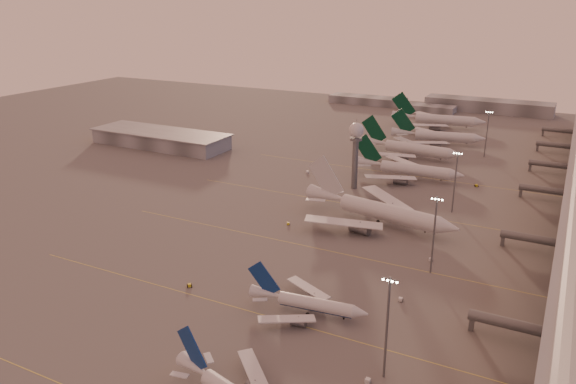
% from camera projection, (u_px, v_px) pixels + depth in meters
% --- Properties ---
extents(ground, '(700.00, 700.00, 0.00)m').
position_uv_depth(ground, '(176.00, 313.00, 150.88)').
color(ground, '#5B5959').
rests_on(ground, ground).
extents(taxiway_markings, '(180.00, 185.25, 0.02)m').
position_uv_depth(taxiway_markings, '(355.00, 255.00, 184.89)').
color(taxiway_markings, gold).
rests_on(taxiway_markings, ground).
extents(hangar, '(82.00, 27.00, 8.50)m').
position_uv_depth(hangar, '(161.00, 138.00, 318.88)').
color(hangar, '#595C60').
rests_on(hangar, ground).
extents(radar_tower, '(6.40, 6.40, 31.10)m').
position_uv_depth(radar_tower, '(356.00, 142.00, 242.52)').
color(radar_tower, slate).
rests_on(radar_tower, ground).
extents(mast_a, '(3.60, 0.56, 25.00)m').
position_uv_depth(mast_a, '(387.00, 324.00, 121.25)').
color(mast_a, slate).
rests_on(mast_a, ground).
extents(mast_b, '(3.60, 0.56, 25.00)m').
position_uv_depth(mast_b, '(434.00, 232.00, 168.70)').
color(mast_b, slate).
rests_on(mast_b, ground).
extents(mast_c, '(3.60, 0.56, 25.00)m').
position_uv_depth(mast_c, '(455.00, 179.00, 217.02)').
color(mast_c, slate).
rests_on(mast_c, ground).
extents(mast_d, '(3.60, 0.56, 25.00)m').
position_uv_depth(mast_d, '(487.00, 132.00, 293.41)').
color(mast_d, slate).
rests_on(mast_d, ground).
extents(distant_horizon, '(165.00, 37.50, 9.00)m').
position_uv_depth(distant_horizon, '(449.00, 105.00, 421.31)').
color(distant_horizon, '#595C60').
rests_on(distant_horizon, ground).
extents(narrowbody_mid, '(33.79, 26.84, 13.21)m').
position_uv_depth(narrowbody_mid, '(307.00, 305.00, 149.92)').
color(narrowbody_mid, silver).
rests_on(narrowbody_mid, ground).
extents(widebody_white, '(62.83, 49.91, 22.28)m').
position_uv_depth(widebody_white, '(379.00, 214.00, 209.32)').
color(widebody_white, silver).
rests_on(widebody_white, ground).
extents(greentail_a, '(52.50, 42.40, 19.07)m').
position_uv_depth(greentail_a, '(408.00, 171.00, 261.93)').
color(greentail_a, silver).
rests_on(greentail_a, ground).
extents(greentail_b, '(55.98, 45.05, 20.34)m').
position_uv_depth(greentail_b, '(410.00, 151.00, 296.50)').
color(greentail_b, silver).
rests_on(greentail_b, ground).
extents(greentail_c, '(53.43, 42.79, 19.55)m').
position_uv_depth(greentail_c, '(438.00, 138.00, 323.20)').
color(greentail_c, silver).
rests_on(greentail_c, ground).
extents(greentail_d, '(60.28, 48.40, 21.95)m').
position_uv_depth(greentail_d, '(438.00, 121.00, 364.37)').
color(greentail_d, silver).
rests_on(greentail_d, ground).
extents(gsv_catering_a, '(5.59, 2.79, 4.52)m').
position_uv_depth(gsv_catering_a, '(369.00, 375.00, 122.74)').
color(gsv_catering_a, silver).
rests_on(gsv_catering_a, ground).
extents(gsv_tug_mid, '(3.65, 3.71, 0.93)m').
position_uv_depth(gsv_tug_mid, '(189.00, 286.00, 164.43)').
color(gsv_tug_mid, gold).
rests_on(gsv_tug_mid, ground).
extents(gsv_truck_b, '(5.56, 2.22, 2.22)m').
position_uv_depth(gsv_truck_b, '(402.00, 298.00, 156.34)').
color(gsv_truck_b, silver).
rests_on(gsv_truck_b, ground).
extents(gsv_truck_c, '(5.07, 3.90, 1.96)m').
position_uv_depth(gsv_truck_c, '(289.00, 222.00, 209.04)').
color(gsv_truck_c, gold).
rests_on(gsv_truck_c, ground).
extents(gsv_catering_b, '(4.95, 2.56, 3.96)m').
position_uv_depth(gsv_catering_b, '(432.00, 256.00, 180.01)').
color(gsv_catering_b, silver).
rests_on(gsv_catering_b, ground).
extents(gsv_tug_far, '(4.50, 4.28, 1.11)m').
position_uv_depth(gsv_tug_far, '(366.00, 212.00, 220.36)').
color(gsv_tug_far, silver).
rests_on(gsv_tug_far, ground).
extents(gsv_truck_d, '(2.91, 5.87, 2.27)m').
position_uv_depth(gsv_truck_d, '(308.00, 171.00, 270.71)').
color(gsv_truck_d, silver).
rests_on(gsv_truck_d, ground).
extents(gsv_tug_hangar, '(3.95, 3.30, 0.97)m').
position_uv_depth(gsv_tug_hangar, '(476.00, 186.00, 251.26)').
color(gsv_tug_hangar, gold).
rests_on(gsv_tug_hangar, ground).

